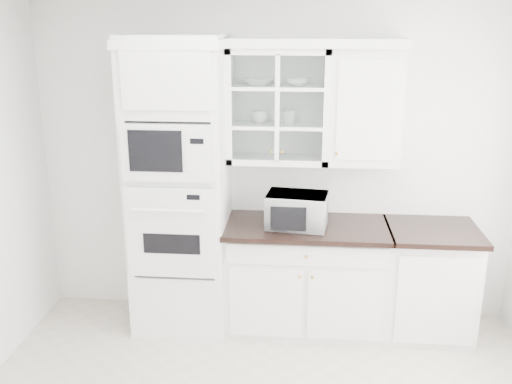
# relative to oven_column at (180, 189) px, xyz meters

# --- Properties ---
(room_shell) EXTENTS (4.00, 3.50, 2.70)m
(room_shell) POSITION_rel_oven_column_xyz_m (0.75, -0.99, 0.58)
(room_shell) COLOR white
(room_shell) RESTS_ON ground
(oven_column) EXTENTS (0.76, 0.68, 2.40)m
(oven_column) POSITION_rel_oven_column_xyz_m (0.00, 0.00, 0.00)
(oven_column) COLOR white
(oven_column) RESTS_ON ground
(base_cabinet_run) EXTENTS (1.32, 0.67, 0.92)m
(base_cabinet_run) POSITION_rel_oven_column_xyz_m (1.03, 0.03, -0.74)
(base_cabinet_run) COLOR white
(base_cabinet_run) RESTS_ON ground
(extra_base_cabinet) EXTENTS (0.72, 0.67, 0.92)m
(extra_base_cabinet) POSITION_rel_oven_column_xyz_m (2.03, 0.03, -0.74)
(extra_base_cabinet) COLOR white
(extra_base_cabinet) RESTS_ON ground
(upper_cabinet_glass) EXTENTS (0.80, 0.33, 0.90)m
(upper_cabinet_glass) POSITION_rel_oven_column_xyz_m (0.78, 0.17, 0.65)
(upper_cabinet_glass) COLOR white
(upper_cabinet_glass) RESTS_ON room_shell
(upper_cabinet_solid) EXTENTS (0.55, 0.33, 0.90)m
(upper_cabinet_solid) POSITION_rel_oven_column_xyz_m (1.46, 0.17, 0.65)
(upper_cabinet_solid) COLOR white
(upper_cabinet_solid) RESTS_ON room_shell
(crown_molding) EXTENTS (2.14, 0.38, 0.07)m
(crown_molding) POSITION_rel_oven_column_xyz_m (0.68, 0.14, 1.14)
(crown_molding) COLOR white
(crown_molding) RESTS_ON room_shell
(countertop_microwave) EXTENTS (0.51, 0.44, 0.27)m
(countertop_microwave) POSITION_rel_oven_column_xyz_m (0.95, -0.02, -0.14)
(countertop_microwave) COLOR white
(countertop_microwave) RESTS_ON base_cabinet_run
(bowl_a) EXTENTS (0.29, 0.29, 0.06)m
(bowl_a) POSITION_rel_oven_column_xyz_m (0.63, 0.17, 0.84)
(bowl_a) COLOR white
(bowl_a) RESTS_ON upper_cabinet_glass
(bowl_b) EXTENTS (0.21, 0.21, 0.06)m
(bowl_b) POSITION_rel_oven_column_xyz_m (0.93, 0.17, 0.84)
(bowl_b) COLOR white
(bowl_b) RESTS_ON upper_cabinet_glass
(cup_a) EXTENTS (0.16, 0.16, 0.10)m
(cup_a) POSITION_rel_oven_column_xyz_m (0.63, 0.18, 0.56)
(cup_a) COLOR white
(cup_a) RESTS_ON upper_cabinet_glass
(cup_b) EXTENTS (0.12, 0.12, 0.11)m
(cup_b) POSITION_rel_oven_column_xyz_m (0.87, 0.16, 0.56)
(cup_b) COLOR white
(cup_b) RESTS_ON upper_cabinet_glass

